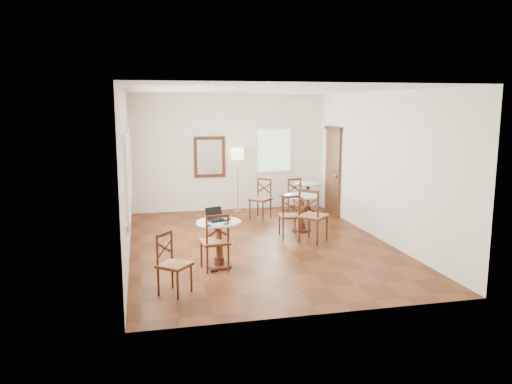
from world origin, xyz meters
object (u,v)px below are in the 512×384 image
chair_near_a (215,242)px  chair_back_b (261,198)px  cafe_table_mid (302,209)px  water_glass (216,218)px  cafe_table_back (308,194)px  navy_mug (220,218)px  chair_mid_a (289,216)px  cafe_table_near (219,239)px  chair_back_a (292,195)px  chair_mid_b (313,216)px  floor_lamp (237,158)px  power_adapter (214,271)px  chair_near_b (173,264)px  laptop (216,217)px  mouse (229,219)px

chair_near_a → chair_back_b: chair_back_b is taller
cafe_table_mid → water_glass: (-2.20, -2.11, 0.36)m
cafe_table_back → water_glass: bearing=-126.5°
cafe_table_mid → cafe_table_back: (0.79, 1.93, -0.03)m
navy_mug → chair_mid_a: bearing=44.3°
cafe_table_mid → cafe_table_back: cafe_table_mid is taller
cafe_table_near → chair_near_a: 0.14m
chair_near_a → chair_back_a: (2.56, 4.04, -0.03)m
chair_mid_a → chair_mid_b: 0.63m
chair_near_a → water_glass: size_ratio=8.55×
cafe_table_back → chair_mid_a: size_ratio=0.83×
cafe_table_near → chair_mid_b: size_ratio=0.73×
chair_mid_b → floor_lamp: size_ratio=0.66×
chair_near_a → chair_back_b: size_ratio=1.00×
floor_lamp → power_adapter: size_ratio=15.66×
chair_near_b → laptop: (0.80, 1.15, 0.40)m
chair_mid_a → chair_back_a: chair_back_a is taller
mouse → laptop: bearing=155.7°
power_adapter → chair_back_a: bearing=58.0°
chair_mid_b → mouse: (-1.89, -1.09, 0.27)m
chair_back_a → laptop: (-2.52, -3.85, 0.40)m
floor_lamp → navy_mug: 4.56m
cafe_table_mid → chair_mid_a: (-0.41, -0.44, -0.04)m
laptop → navy_mug: bearing=-66.6°
cafe_table_back → navy_mug: size_ratio=5.85×
cafe_table_mid → chair_mid_b: 0.98m
chair_near_b → chair_mid_a: size_ratio=1.01×
water_glass → chair_back_b: bearing=65.3°
chair_back_b → navy_mug: 3.87m
chair_back_b → chair_near_b: bearing=-73.0°
floor_lamp → chair_mid_b: bearing=-74.4°
mouse → navy_mug: size_ratio=0.73×
navy_mug → water_glass: (-0.06, 0.01, 0.01)m
cafe_table_near → laptop: size_ratio=2.17×
chair_near_b → chair_back_b: bearing=12.3°
chair_mid_a → power_adapter: 2.73m
chair_near_b → water_glass: size_ratio=7.99×
floor_lamp → mouse: bearing=-102.9°
water_glass → power_adapter: (-0.09, -0.26, -0.83)m
chair_back_a → floor_lamp: floor_lamp is taller
cafe_table_mid → navy_mug: size_ratio=6.26×
cafe_table_near → floor_lamp: bearing=75.1°
cafe_table_mid → chair_near_a: 3.17m
mouse → power_adapter: mouse is taller
chair_near_b → chair_mid_a: bearing=-3.1°
chair_back_a → chair_mid_b: bearing=71.7°
floor_lamp → water_glass: floor_lamp is taller
chair_near_a → floor_lamp: (1.25, 4.50, 0.91)m
floor_lamp → chair_mid_a: bearing=-77.8°
cafe_table_near → chair_near_b: (-0.84, -1.08, -0.04)m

